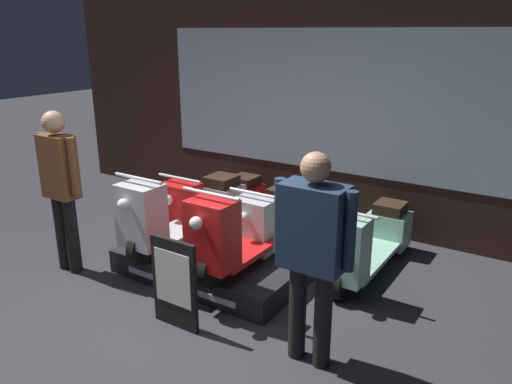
# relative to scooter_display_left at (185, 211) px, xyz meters

# --- Properties ---
(ground_plane) EXTENTS (30.00, 30.00, 0.00)m
(ground_plane) POSITION_rel_scooter_display_left_xyz_m (0.73, -1.33, -0.58)
(ground_plane) COLOR #2D2D33
(shop_wall_back) EXTENTS (8.60, 0.09, 3.20)m
(shop_wall_back) POSITION_rel_scooter_display_left_xyz_m (0.73, 1.91, 1.02)
(shop_wall_back) COLOR #331E19
(shop_wall_back) RESTS_ON ground_plane
(display_platform) EXTENTS (1.85, 1.27, 0.24)m
(display_platform) POSITION_rel_scooter_display_left_xyz_m (0.42, 0.02, -0.46)
(display_platform) COLOR black
(display_platform) RESTS_ON ground_plane
(scooter_display_left) EXTENTS (0.58, 1.72, 0.86)m
(scooter_display_left) POSITION_rel_scooter_display_left_xyz_m (0.00, 0.00, 0.00)
(scooter_display_left) COLOR black
(scooter_display_left) RESTS_ON display_platform
(scooter_display_right) EXTENTS (0.58, 1.72, 0.86)m
(scooter_display_right) POSITION_rel_scooter_display_left_xyz_m (0.83, 0.00, 0.00)
(scooter_display_right) COLOR black
(scooter_display_right) RESTS_ON display_platform
(scooter_backrow_0) EXTENTS (0.58, 1.72, 0.86)m
(scooter_backrow_0) POSITION_rel_scooter_display_left_xyz_m (-0.24, 0.82, -0.24)
(scooter_backrow_0) COLOR black
(scooter_backrow_0) RESTS_ON ground_plane
(scooter_backrow_1) EXTENTS (0.58, 1.72, 0.86)m
(scooter_backrow_1) POSITION_rel_scooter_display_left_xyz_m (0.73, 0.82, -0.24)
(scooter_backrow_1) COLOR black
(scooter_backrow_1) RESTS_ON ground_plane
(scooter_backrow_2) EXTENTS (0.58, 1.72, 0.86)m
(scooter_backrow_2) POSITION_rel_scooter_display_left_xyz_m (1.70, 0.82, -0.24)
(scooter_backrow_2) COLOR black
(scooter_backrow_2) RESTS_ON ground_plane
(person_left_browsing) EXTENTS (0.52, 0.21, 1.65)m
(person_left_browsing) POSITION_rel_scooter_display_left_xyz_m (-0.90, -0.79, 0.36)
(person_left_browsing) COLOR black
(person_left_browsing) RESTS_ON ground_plane
(person_right_browsing) EXTENTS (0.62, 0.26, 1.61)m
(person_right_browsing) POSITION_rel_scooter_display_left_xyz_m (1.87, -0.79, 0.38)
(person_right_browsing) COLOR black
(person_right_browsing) RESTS_ON ground_plane
(price_sign_board) EXTENTS (0.45, 0.04, 0.79)m
(price_sign_board) POSITION_rel_scooter_display_left_xyz_m (0.73, -0.99, -0.18)
(price_sign_board) COLOR black
(price_sign_board) RESTS_ON ground_plane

